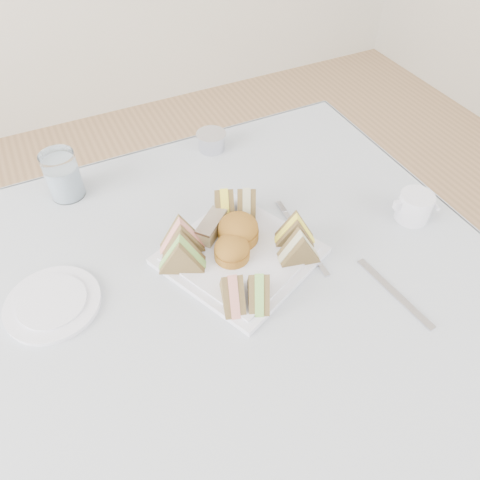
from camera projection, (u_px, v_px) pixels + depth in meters
name	position (u px, v px, depth m)	size (l,w,h in m)	color
floor	(242.00, 447.00, 1.39)	(4.00, 4.00, 0.00)	#9E7751
table	(242.00, 390.00, 1.12)	(0.90, 0.90, 0.74)	brown
tablecloth	(243.00, 297.00, 0.85)	(1.02, 1.02, 0.01)	silver
serving_plate	(240.00, 256.00, 0.91)	(0.25, 0.25, 0.01)	white
sandwich_fl_a	(232.00, 288.00, 0.80)	(0.08, 0.04, 0.07)	olive
sandwich_fl_b	(259.00, 287.00, 0.80)	(0.08, 0.04, 0.07)	olive
sandwich_fr_a	(296.00, 229.00, 0.90)	(0.08, 0.04, 0.07)	olive
sandwich_fr_b	(300.00, 246.00, 0.87)	(0.08, 0.04, 0.07)	olive
sandwich_bl_a	(181.00, 252.00, 0.85)	(0.09, 0.04, 0.08)	olive
sandwich_bl_b	(181.00, 235.00, 0.88)	(0.09, 0.04, 0.08)	olive
sandwich_br_a	(246.00, 202.00, 0.95)	(0.08, 0.04, 0.07)	olive
sandwich_br_b	(224.00, 203.00, 0.95)	(0.08, 0.04, 0.07)	olive
scone_left	(232.00, 250.00, 0.88)	(0.07, 0.07, 0.05)	#9A5F22
scone_right	(238.00, 230.00, 0.91)	(0.08, 0.08, 0.05)	#9A5F22
pastry_slice	(212.00, 227.00, 0.93)	(0.08, 0.03, 0.04)	beige
side_plate	(53.00, 304.00, 0.83)	(0.17, 0.17, 0.01)	white
water_glass	(63.00, 175.00, 1.00)	(0.07, 0.07, 0.11)	white
tea_strainer	(211.00, 142.00, 1.14)	(0.07, 0.07, 0.04)	silver
knife	(394.00, 293.00, 0.85)	(0.01, 0.18, 0.00)	silver
fork	(305.00, 242.00, 0.94)	(0.01, 0.19, 0.00)	silver
creamer_jug	(414.00, 207.00, 0.97)	(0.07, 0.07, 0.06)	white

